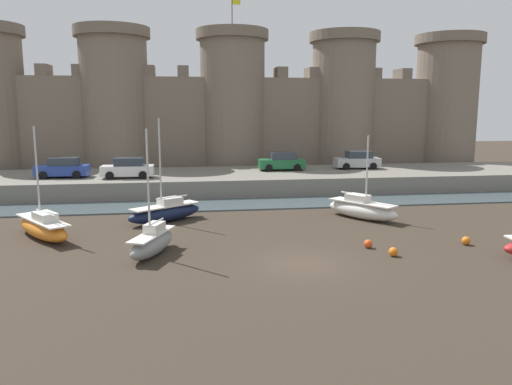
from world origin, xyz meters
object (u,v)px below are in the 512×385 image
Objects in this scene: sailboat_midflat_centre at (43,227)px; car_quay_west at (128,168)px; car_quay_centre_east at (63,168)px; car_quay_centre_west at (357,160)px; car_quay_east at (282,162)px; sailboat_midflat_right at (152,242)px; sailboat_midflat_left at (166,212)px; mooring_buoy_near_shore at (368,244)px; mooring_buoy_near_channel at (466,241)px; sailboat_near_channel_left at (362,209)px; mooring_buoy_mid_mud at (393,252)px.

car_quay_west is (3.21, 13.16, 1.62)m from sailboat_midflat_centre.
sailboat_midflat_centre is 13.64m from car_quay_west.
car_quay_centre_east is 1.00× the size of car_quay_centre_west.
car_quay_east and car_quay_centre_east have the same top height.
sailboat_midflat_left is (0.41, 7.21, -0.02)m from sailboat_midflat_right.
sailboat_midflat_right is 10.70m from mooring_buoy_near_shore.
sailboat_midflat_centre reaches higher than sailboat_midflat_right.
mooring_buoy_near_channel is 0.11× the size of car_quay_west.
sailboat_midflat_right is 22.92m from car_quay_east.
sailboat_midflat_right reaches higher than car_quay_centre_east.
sailboat_midflat_left is (-12.38, 0.99, -0.02)m from sailboat_near_channel_left.
sailboat_near_channel_left is 15.21m from car_quay_centre_west.
mooring_buoy_mid_mud is 0.99× the size of mooring_buoy_near_channel.
sailboat_midflat_right is 1.00× the size of sailboat_midflat_centre.
sailboat_midflat_centre is at bearing -135.17° from car_quay_east.
sailboat_midflat_centre is at bearing -173.30° from sailboat_near_channel_left.
mooring_buoy_near_shore is at bearing 177.82° from mooring_buoy_near_channel.
sailboat_midflat_centre is 28.88m from car_quay_centre_west.
sailboat_near_channel_left is 7.48m from mooring_buoy_near_channel.
sailboat_midflat_right reaches higher than mooring_buoy_near_shore.
car_quay_west is at bearing 107.89° from sailboat_midflat_left.
car_quay_west is at bearing 127.57° from mooring_buoy_near_shore.
mooring_buoy_mid_mud is (10.94, -9.14, -0.39)m from sailboat_midflat_left.
sailboat_near_channel_left is 12.42m from sailboat_midflat_left.
sailboat_midflat_right is 13.58× the size of mooring_buoy_near_channel.
sailboat_midflat_right is at bearing -130.56° from car_quay_centre_west.
sailboat_midflat_left is at bearing 86.77° from sailboat_midflat_right.
car_quay_west is at bearing 144.93° from sailboat_near_channel_left.
sailboat_near_channel_left reaches higher than car_quay_east.
mooring_buoy_near_channel is at bearing 16.63° from mooring_buoy_mid_mud.
sailboat_midflat_right is 1.46× the size of car_quay_east.
car_quay_east is (-0.92, 22.28, 2.02)m from mooring_buoy_mid_mud.
car_quay_west is (-13.50, 17.55, 2.02)m from mooring_buoy_near_shore.
car_quay_east is at bearing 90.74° from mooring_buoy_near_shore.
sailboat_midflat_left is at bearing 26.47° from sailboat_midflat_centre.
sailboat_midflat_left is 12.78m from mooring_buoy_near_shore.
sailboat_midflat_centre is at bearing 168.17° from mooring_buoy_near_channel.
mooring_buoy_near_shore is 0.10× the size of car_quay_east.
car_quay_centre_east is at bearing 113.86° from sailboat_midflat_right.
car_quay_east is at bearing -178.36° from car_quay_centre_west.
sailboat_near_channel_left is 8.29m from mooring_buoy_mid_mud.
mooring_buoy_near_channel is 0.11× the size of car_quay_centre_west.
sailboat_midflat_left reaches higher than sailboat_midflat_right.
car_quay_centre_east and car_quay_west have the same top height.
car_quay_east is (-0.27, 20.73, 2.02)m from mooring_buoy_near_shore.
car_quay_centre_west is at bearing 37.83° from sailboat_midflat_left.
car_quay_east reaches higher than mooring_buoy_near_channel.
sailboat_midflat_left reaches higher than car_quay_centre_west.
sailboat_midflat_left is at bearing -52.35° from car_quay_centre_east.
mooring_buoy_near_channel is at bearing -2.05° from sailboat_midflat_right.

